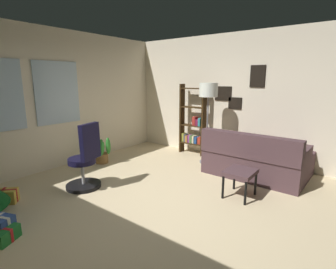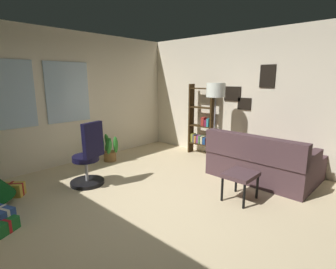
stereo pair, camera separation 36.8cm
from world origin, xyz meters
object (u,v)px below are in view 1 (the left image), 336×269
(footstool, at_px, (240,174))
(bookshelf, at_px, (193,124))
(couch, at_px, (260,160))
(potted_plant, at_px, (101,151))
(floor_lamp, at_px, (208,95))
(office_chair, at_px, (85,163))
(gift_box_gold, at_px, (3,197))
(gift_box_green, at_px, (2,235))

(footstool, distance_m, bookshelf, 2.40)
(couch, height_order, potted_plant, couch)
(bookshelf, height_order, floor_lamp, floor_lamp)
(couch, xyz_separation_m, floor_lamp, (0.09, 1.15, 1.12))
(office_chair, bearing_deg, potted_plant, 40.73)
(gift_box_gold, bearing_deg, bookshelf, -12.14)
(couch, height_order, footstool, couch)
(couch, xyz_separation_m, gift_box_green, (-3.69, 1.61, -0.23))
(couch, height_order, gift_box_gold, couch)
(footstool, xyz_separation_m, gift_box_green, (-2.65, 1.65, -0.28))
(footstool, distance_m, potted_plant, 2.97)
(floor_lamp, bearing_deg, footstool, -133.36)
(footstool, bearing_deg, office_chair, 119.85)
(gift_box_green, distance_m, floor_lamp, 4.04)
(floor_lamp, bearing_deg, bookshelf, 55.92)
(footstool, distance_m, gift_box_green, 3.14)
(gift_box_green, bearing_deg, bookshelf, 2.08)
(couch, height_order, floor_lamp, floor_lamp)
(office_chair, bearing_deg, floor_lamp, -21.60)
(footstool, bearing_deg, couch, 2.20)
(office_chair, bearing_deg, footstool, -60.15)
(potted_plant, bearing_deg, gift_box_green, -151.47)
(couch, distance_m, gift_box_green, 4.03)
(gift_box_green, height_order, potted_plant, potted_plant)
(gift_box_gold, distance_m, potted_plant, 2.05)
(office_chair, relative_size, potted_plant, 1.78)
(gift_box_gold, xyz_separation_m, office_chair, (1.05, -0.50, 0.32))
(gift_box_green, xyz_separation_m, bookshelf, (4.19, 0.15, 0.65))
(footstool, height_order, floor_lamp, floor_lamp)
(floor_lamp, distance_m, potted_plant, 2.53)
(gift_box_green, xyz_separation_m, gift_box_gold, (0.38, 0.97, 0.02))
(footstool, relative_size, floor_lamp, 0.29)
(gift_box_gold, bearing_deg, footstool, -49.20)
(bookshelf, bearing_deg, couch, -105.83)
(gift_box_green, xyz_separation_m, floor_lamp, (3.78, -0.46, 1.36))
(bookshelf, relative_size, floor_lamp, 0.98)
(gift_box_gold, height_order, bookshelf, bookshelf)
(bookshelf, bearing_deg, gift_box_gold, 167.86)
(couch, bearing_deg, gift_box_gold, 141.99)
(couch, distance_m, floor_lamp, 1.61)
(bookshelf, height_order, potted_plant, bookshelf)
(gift_box_gold, xyz_separation_m, potted_plant, (2.02, 0.33, 0.16))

